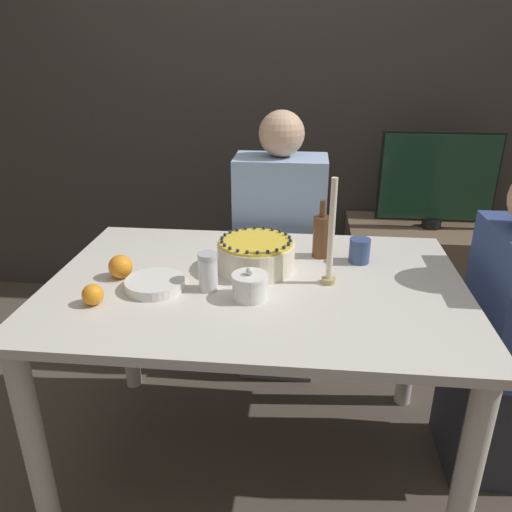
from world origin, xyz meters
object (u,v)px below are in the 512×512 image
at_px(cake, 256,255).
at_px(person_woman_floral, 508,350).
at_px(candle, 331,241).
at_px(sugar_shaker, 208,271).
at_px(bottle, 321,236).
at_px(tv_monitor, 438,179).
at_px(person_man_blue_shirt, 279,264).
at_px(sugar_bowl, 250,286).

height_order(cake, person_woman_floral, person_woman_floral).
bearing_deg(candle, sugar_shaker, -167.32).
xyz_separation_m(cake, bottle, (0.22, 0.13, 0.03)).
relative_size(bottle, tv_monitor, 0.36).
bearing_deg(candle, bottle, 95.98).
bearing_deg(person_woman_floral, bottle, 78.30).
bearing_deg(candle, person_man_blue_shirt, 106.71).
distance_m(sugar_bowl, sugar_shaker, 0.14).
relative_size(sugar_bowl, sugar_shaker, 0.90).
xyz_separation_m(sugar_bowl, person_man_blue_shirt, (0.05, 0.78, -0.27)).
relative_size(sugar_bowl, candle, 0.32).
bearing_deg(bottle, tv_monitor, 55.45).
bearing_deg(bottle, person_man_blue_shirt, 111.81).
bearing_deg(cake, candle, -19.45).
height_order(cake, sugar_bowl, cake).
relative_size(sugar_bowl, person_woman_floral, 0.10).
height_order(person_man_blue_shirt, person_woman_floral, person_man_blue_shirt).
height_order(sugar_bowl, tv_monitor, tv_monitor).
relative_size(cake, sugar_shaker, 2.13).
xyz_separation_m(sugar_shaker, tv_monitor, (0.96, 1.19, 0.02)).
xyz_separation_m(sugar_shaker, person_man_blue_shirt, (0.18, 0.73, -0.29)).
height_order(sugar_shaker, person_woman_floral, person_woman_floral).
relative_size(sugar_bowl, bottle, 0.52).
bearing_deg(sugar_bowl, cake, 90.87).
distance_m(candle, person_man_blue_shirt, 0.77).
xyz_separation_m(person_man_blue_shirt, tv_monitor, (0.78, 0.45, 0.31)).
height_order(cake, person_man_blue_shirt, person_man_blue_shirt).
bearing_deg(sugar_shaker, person_man_blue_shirt, 75.94).
bearing_deg(sugar_bowl, sugar_shaker, 162.08).
bearing_deg(person_woman_floral, tv_monitor, 3.30).
bearing_deg(candle, sugar_bowl, -151.95).
distance_m(bottle, person_woman_floral, 0.76).
bearing_deg(sugar_shaker, sugar_bowl, -17.92).
height_order(cake, sugar_shaker, sugar_shaker).
relative_size(sugar_shaker, bottle, 0.58).
distance_m(person_woman_floral, tv_monitor, 1.08).
xyz_separation_m(bottle, tv_monitor, (0.61, 0.88, -0.00)).
height_order(cake, candle, candle).
bearing_deg(sugar_shaker, bottle, 40.57).
bearing_deg(sugar_bowl, person_woman_floral, 13.38).
relative_size(cake, bottle, 1.24).
bearing_deg(tv_monitor, bottle, -124.55).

